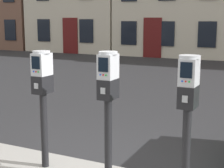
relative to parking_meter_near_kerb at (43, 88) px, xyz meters
The scene contains 3 objects.
parking_meter_near_kerb is the anchor object (origin of this frame).
parking_meter_twin_adjacent 0.92m from the parking_meter_near_kerb, ahead, with size 0.22×0.25×1.53m.
parking_meter_end_of_row 1.83m from the parking_meter_near_kerb, ahead, with size 0.22×0.25×1.53m.
Camera 1 is at (2.04, -3.71, 2.03)m, focal length 56.49 mm.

